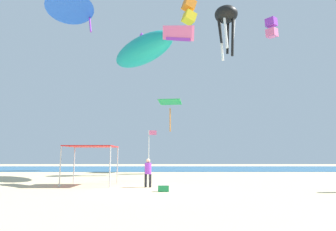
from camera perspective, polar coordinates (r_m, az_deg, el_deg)
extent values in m
cube|color=#D1BA8C|center=(16.26, -4.47, -14.56)|extent=(110.00, 110.00, 0.10)
cube|color=#28608C|center=(44.92, -1.44, -10.41)|extent=(110.00, 20.67, 0.03)
cylinder|color=#B2B2B7|center=(18.38, -20.26, -9.43)|extent=(0.07, 0.07, 2.40)
cylinder|color=#B2B2B7|center=(17.58, -11.14, -9.86)|extent=(0.07, 0.07, 2.40)
cylinder|color=#B2B2B7|center=(20.77, -17.80, -9.34)|extent=(0.07, 0.07, 2.40)
cylinder|color=#B2B2B7|center=(20.07, -9.71, -9.67)|extent=(0.07, 0.07, 2.40)
cube|color=red|center=(19.15, -14.62, -5.91)|extent=(3.00, 2.60, 0.06)
cylinder|color=black|center=(17.43, -3.30, -12.72)|extent=(0.15, 0.15, 0.76)
cylinder|color=black|center=(17.57, -4.19, -12.68)|extent=(0.15, 0.15, 0.76)
cylinder|color=purple|center=(17.46, -3.72, -10.37)|extent=(0.40, 0.40, 0.66)
sphere|color=tan|center=(17.44, -3.71, -8.88)|extent=(0.25, 0.25, 0.25)
cylinder|color=silver|center=(22.07, -3.59, -7.84)|extent=(0.06, 0.06, 3.77)
cube|color=pink|center=(22.12, -2.76, -3.41)|extent=(0.55, 0.02, 0.35)
cube|color=#1E8C4C|center=(15.32, -0.66, -14.19)|extent=(0.56, 0.36, 0.32)
cube|color=white|center=(15.30, -0.66, -13.54)|extent=(0.57, 0.37, 0.03)
cube|color=purple|center=(38.96, 19.91, 16.91)|extent=(1.64, 1.64, 1.11)
cube|color=pink|center=(38.41, 20.01, 15.07)|extent=(1.64, 1.64, 1.11)
cube|color=pink|center=(21.83, 2.12, 15.96)|extent=(2.21, 3.04, 2.17)
cube|color=purple|center=(21.64, 2.12, 14.82)|extent=(1.74, 2.21, 1.20)
ellipsoid|color=black|center=(34.67, 11.60, 18.96)|extent=(2.96, 2.96, 1.84)
cylinder|color=black|center=(33.56, 10.42, 16.14)|extent=(0.56, 0.33, 2.84)
cylinder|color=white|center=(32.95, 11.52, 15.84)|extent=(0.41, 0.63, 3.69)
cylinder|color=black|center=(33.06, 12.84, 15.00)|extent=(0.57, 0.63, 4.53)
cylinder|color=white|center=(34.10, 12.96, 15.81)|extent=(0.56, 0.33, 2.84)
cylinder|color=black|center=(34.36, 11.92, 14.81)|extent=(0.41, 0.63, 3.69)
cylinder|color=white|center=(33.93, 10.68, 14.31)|extent=(0.57, 0.63, 4.53)
cube|color=green|center=(35.14, 0.63, 2.69)|extent=(2.98, 2.98, 0.24)
cylinder|color=orange|center=(34.79, 0.64, -0.87)|extent=(0.14, 0.14, 2.82)
cone|color=blue|center=(30.85, -18.56, 19.88)|extent=(5.81, 5.84, 1.97)
cylinder|color=purple|center=(30.32, -14.90, 17.22)|extent=(0.99, 2.21, 2.85)
ellipsoid|color=teal|center=(27.59, -4.96, 12.60)|extent=(7.62, 8.47, 2.88)
cone|color=purple|center=(28.09, -4.92, 15.16)|extent=(1.86, 1.84, 1.09)
cube|color=orange|center=(46.30, 4.36, 20.89)|extent=(2.45, 2.24, 1.88)
cube|color=yellow|center=(45.37, 4.39, 18.71)|extent=(2.45, 2.24, 1.88)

